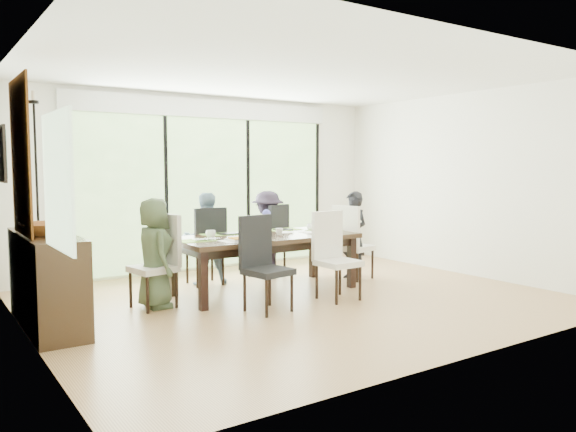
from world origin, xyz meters
TOP-DOWN VIEW (x-y plane):
  - floor at (0.00, 0.00)m, footprint 6.00×5.00m
  - ceiling at (0.00, 0.00)m, footprint 6.00×5.00m
  - wall_back at (0.00, 2.51)m, footprint 6.00×0.02m
  - wall_front at (0.00, -2.51)m, footprint 6.00×0.02m
  - wall_left at (-3.01, 0.00)m, footprint 0.02×5.00m
  - wall_right at (3.01, 0.00)m, footprint 0.02×5.00m
  - glass_doors at (0.00, 2.47)m, footprint 4.20×0.02m
  - blinds_header at (0.00, 2.46)m, footprint 4.40×0.06m
  - mullion_a at (-2.10, 2.46)m, footprint 0.05×0.04m
  - mullion_b at (-0.70, 2.46)m, footprint 0.05×0.04m
  - mullion_c at (0.70, 2.46)m, footprint 0.05×0.04m
  - mullion_d at (2.10, 2.46)m, footprint 0.05×0.04m
  - side_window at (-2.97, -1.20)m, footprint 0.02×0.90m
  - deck at (0.00, 3.40)m, footprint 6.00×1.80m
  - rail_top at (0.00, 4.20)m, footprint 6.00×0.08m
  - foliage_left at (-1.80, 5.20)m, footprint 3.20×3.20m
  - foliage_mid at (0.40, 5.80)m, footprint 4.00×4.00m
  - foliage_right at (2.20, 5.00)m, footprint 2.80×2.80m
  - foliage_far at (-0.60, 6.50)m, footprint 3.60×3.60m
  - table_top at (-0.11, 0.61)m, footprint 2.34×1.07m
  - table_apron at (-0.11, 0.61)m, footprint 2.15×0.88m
  - table_leg_fl at (-1.19, 0.18)m, footprint 0.09×0.09m
  - table_leg_fr at (0.97, 0.18)m, footprint 0.09×0.09m
  - table_leg_bl at (-1.19, 1.04)m, footprint 0.09×0.09m
  - table_leg_br at (0.97, 1.04)m, footprint 0.09×0.09m
  - chair_left_end at (-1.61, 0.61)m, footprint 0.52×0.52m
  - chair_right_end at (1.39, 0.61)m, footprint 0.54×0.54m
  - chair_far_left at (-0.56, 1.46)m, footprint 0.47×0.47m
  - chair_far_right at (0.44, 1.46)m, footprint 0.59×0.59m
  - chair_near_left at (-0.61, -0.26)m, footprint 0.52×0.52m
  - chair_near_right at (0.39, -0.26)m, footprint 0.46×0.46m
  - person_left_end at (-1.59, 0.61)m, footprint 0.39×0.60m
  - person_right_end at (1.37, 0.61)m, footprint 0.40×0.60m
  - person_far_left at (-0.56, 1.44)m, footprint 0.64×0.46m
  - person_far_right at (0.44, 1.44)m, footprint 0.63×0.43m
  - placemat_left at (-1.06, 0.61)m, footprint 0.43×0.31m
  - placemat_right at (0.84, 0.61)m, footprint 0.43×0.31m
  - placemat_far_l at (-0.56, 1.01)m, footprint 0.43×0.31m
  - placemat_far_r at (0.44, 1.01)m, footprint 0.43×0.31m
  - placemat_paper at (-0.66, 0.31)m, footprint 0.43×0.31m
  - tablet_far_l at (-0.46, 0.96)m, footprint 0.25×0.18m
  - tablet_far_r at (0.39, 0.96)m, footprint 0.23×0.17m
  - papers at (0.59, 0.56)m, footprint 0.29×0.21m
  - platter_base at (-0.66, 0.31)m, footprint 0.25×0.25m
  - platter_snacks at (-0.66, 0.31)m, footprint 0.20×0.20m
  - vase at (-0.06, 0.66)m, footprint 0.08×0.08m
  - hyacinth_stems at (-0.06, 0.66)m, footprint 0.04×0.04m
  - hyacinth_blooms at (-0.06, 0.66)m, footprint 0.11×0.11m
  - laptop at (-0.96, 0.51)m, footprint 0.32×0.21m
  - cup_a at (-0.81, 0.76)m, footprint 0.16×0.16m
  - cup_b at (0.04, 0.51)m, footprint 0.14×0.14m
  - cup_c at (0.69, 0.71)m, footprint 0.17×0.17m
  - book at (0.14, 0.66)m, footprint 0.18×0.23m
  - sideboard at (-2.76, 0.48)m, footprint 0.47×1.67m
  - bowl at (-2.76, 0.38)m, footprint 0.50×0.50m
  - candlestick_base at (-2.76, 0.83)m, footprint 0.10×0.10m
  - candlestick_shaft at (-2.76, 0.83)m, footprint 0.03×0.03m
  - candlestick_pan at (-2.76, 0.83)m, footprint 0.10×0.10m
  - candle at (-2.76, 0.83)m, footprint 0.04×0.04m
  - tapestry at (-2.97, 0.40)m, footprint 0.02×1.00m
  - art_frame at (-2.97, 1.70)m, footprint 0.03×0.55m
  - art_canvas at (-2.95, 1.70)m, footprint 0.01×0.45m

SIDE VIEW (x-z plane):
  - deck at x=0.00m, z-range -0.10..0.00m
  - floor at x=0.00m, z-range -0.01..0.00m
  - table_leg_fl at x=-1.19m, z-range 0.00..0.67m
  - table_leg_fr at x=0.97m, z-range 0.00..0.67m
  - table_leg_bl at x=-1.19m, z-range 0.00..0.67m
  - table_leg_br at x=0.97m, z-range 0.00..0.67m
  - sideboard at x=-2.76m, z-range 0.00..0.94m
  - chair_left_end at x=-1.61m, z-range 0.00..1.07m
  - chair_right_end at x=1.39m, z-range 0.00..1.07m
  - chair_far_left at x=-0.56m, z-range 0.00..1.07m
  - chair_far_right at x=0.44m, z-range 0.00..1.07m
  - chair_near_left at x=-0.61m, z-range 0.00..1.07m
  - chair_near_right at x=0.39m, z-range 0.00..1.07m
  - rail_top at x=0.00m, z-range 0.52..0.58m
  - table_apron at x=-0.11m, z-range 0.57..0.66m
  - person_left_end at x=-1.59m, z-range 0.00..1.26m
  - person_right_end at x=1.37m, z-range 0.00..1.26m
  - person_far_left at x=-0.56m, z-range 0.00..1.26m
  - person_far_right at x=0.44m, z-range 0.00..1.26m
  - table_top at x=-0.11m, z-range 0.67..0.73m
  - papers at x=0.59m, z-range 0.73..0.74m
  - placemat_left at x=-1.06m, z-range 0.73..0.74m
  - placemat_right at x=0.84m, z-range 0.73..0.74m
  - placemat_far_l at x=-0.56m, z-range 0.73..0.74m
  - placemat_far_r at x=0.44m, z-range 0.73..0.74m
  - placemat_paper at x=-0.66m, z-range 0.73..0.74m
  - book at x=0.14m, z-range 0.73..0.75m
  - tablet_far_r at x=0.39m, z-range 0.74..0.75m
  - tablet_far_l at x=-0.46m, z-range 0.74..0.75m
  - laptop at x=-0.96m, z-range 0.73..0.76m
  - platter_base at x=-0.66m, z-range 0.74..0.76m
  - platter_snacks at x=-0.66m, z-range 0.76..0.77m
  - cup_b at x=0.04m, z-range 0.73..0.82m
  - cup_a at x=-0.81m, z-range 0.73..0.83m
  - cup_c at x=0.69m, z-range 0.73..0.83m
  - vase at x=-0.06m, z-range 0.73..0.85m
  - hyacinth_stems at x=-0.06m, z-range 0.83..0.99m
  - candlestick_base at x=-2.76m, z-range 0.94..0.98m
  - bowl at x=-2.76m, z-range 0.94..1.06m
  - hyacinth_blooms at x=-0.06m, z-range 0.95..1.06m
  - glass_doors at x=0.00m, z-range 0.05..2.35m
  - mullion_a at x=-2.10m, z-range 0.05..2.35m
  - mullion_b at x=-0.70m, z-range 0.05..2.35m
  - mullion_c at x=0.70m, z-range 0.05..2.35m
  - mullion_d at x=2.10m, z-range 0.05..2.35m
  - foliage_right at x=2.20m, z-range -0.14..2.66m
  - wall_back at x=0.00m, z-range 0.00..2.70m
  - wall_front at x=0.00m, z-range 0.00..2.70m
  - wall_left at x=-3.01m, z-range 0.00..2.70m
  - wall_right at x=3.01m, z-range 0.00..2.70m
  - foliage_left at x=-1.80m, z-range -0.16..3.04m
  - side_window at x=-2.97m, z-range 1.00..2.00m
  - candlestick_shaft at x=-2.76m, z-range 0.97..2.27m
  - foliage_far at x=-0.60m, z-range -0.18..3.42m
  - tapestry at x=-2.97m, z-range 0.95..2.45m
  - art_frame at x=-2.97m, z-range 1.42..2.08m
  - art_canvas at x=-2.95m, z-range 1.48..2.02m
  - foliage_mid at x=0.40m, z-range -0.20..3.80m
  - candlestick_pan at x=-2.76m, z-range 2.25..2.28m
  - candle at x=-2.76m, z-range 2.28..2.38m
  - blinds_header at x=0.00m, z-range 2.36..2.64m
  - ceiling at x=0.00m, z-range 2.70..2.71m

